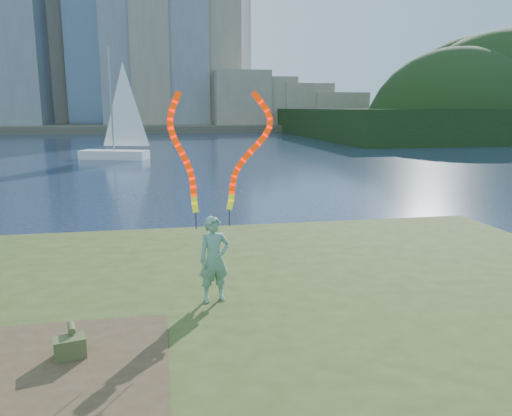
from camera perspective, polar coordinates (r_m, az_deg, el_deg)
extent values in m
plane|color=#18243D|center=(10.33, -6.70, -12.20)|extent=(320.00, 320.00, 0.00)
cube|color=#384819|center=(8.03, -5.37, -18.29)|extent=(20.00, 18.00, 0.30)
cube|color=#384819|center=(8.17, -5.61, -15.74)|extent=(17.00, 15.00, 0.30)
cube|color=#384819|center=(8.24, -5.78, -13.56)|extent=(14.00, 12.00, 0.30)
cube|color=#47331E|center=(7.26, -23.27, -16.73)|extent=(3.20, 3.00, 0.02)
cube|color=#464234|center=(104.52, -10.51, 9.24)|extent=(320.00, 40.00, 1.20)
imported|color=#186A42|center=(8.68, -4.80, -5.85)|extent=(0.61, 0.47, 1.50)
cylinder|color=black|center=(8.52, -6.88, -1.42)|extent=(0.02, 0.02, 0.30)
cylinder|color=black|center=(8.70, -3.07, -1.08)|extent=(0.02, 0.02, 0.30)
cube|color=#49522A|center=(7.41, -20.50, -14.74)|extent=(0.46, 0.36, 0.29)
cylinder|color=#49522A|center=(7.50, -20.35, -12.74)|extent=(0.16, 0.29, 0.10)
cube|color=silver|center=(42.69, -15.90, 5.83)|extent=(5.77, 3.51, 0.77)
cylinder|color=gray|center=(42.53, -16.22, 11.59)|extent=(0.15, 0.15, 8.36)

